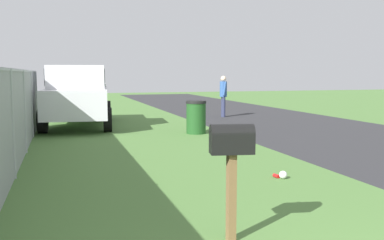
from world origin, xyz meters
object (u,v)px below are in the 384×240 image
object	(u,v)px
trash_bin	(196,117)
pedestrian	(223,93)
mailbox	(232,148)
pickup_truck	(78,95)

from	to	relation	value
trash_bin	pedestrian	xyz separation A→B (m)	(4.42, -2.60, 0.50)
trash_bin	pedestrian	size ratio (longest dim) A/B	0.58
mailbox	pickup_truck	distance (m)	11.08
mailbox	pedestrian	xyz separation A→B (m)	(12.57, -4.78, -0.01)
trash_bin	mailbox	bearing A→B (deg)	165.02
pickup_truck	trash_bin	world-z (taller)	pickup_truck
mailbox	trash_bin	distance (m)	8.45
pickup_truck	pedestrian	world-z (taller)	pickup_truck
mailbox	pickup_truck	world-z (taller)	pickup_truck
mailbox	trash_bin	xyz separation A→B (m)	(8.15, -2.18, -0.52)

